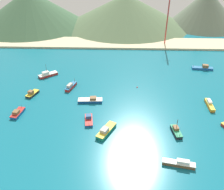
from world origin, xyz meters
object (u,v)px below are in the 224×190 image
object	(u,v)px
fishing_boat_0	(203,68)
fishing_boat_10	(71,86)
fishing_boat_1	(91,100)
fishing_boat_8	(32,93)
fishing_boat_9	(89,120)
radio_tower	(168,18)
fishing_boat_2	(176,131)
fishing_boat_11	(106,131)
fishing_boat_4	(210,104)
fishing_boat_5	(48,74)
fishing_boat_3	(18,113)
buoy_0	(137,87)
fishing_boat_6	(179,163)

from	to	relation	value
fishing_boat_0	fishing_boat_10	bearing A→B (deg)	-161.08
fishing_boat_1	fishing_boat_8	size ratio (longest dim) A/B	1.43
fishing_boat_10	fishing_boat_9	bearing A→B (deg)	-65.36
fishing_boat_1	radio_tower	bearing A→B (deg)	59.77
fishing_boat_8	radio_tower	bearing A→B (deg)	44.65
fishing_boat_2	fishing_boat_11	bearing A→B (deg)	-178.37
fishing_boat_0	fishing_boat_4	bearing A→B (deg)	-102.06
fishing_boat_5	fishing_boat_8	xyz separation A→B (m)	(-1.95, -19.05, -0.12)
fishing_boat_5	radio_tower	bearing A→B (deg)	36.31
fishing_boat_1	fishing_boat_3	size ratio (longest dim) A/B	1.37
buoy_0	fishing_boat_1	bearing A→B (deg)	-147.60
fishing_boat_6	fishing_boat_1	bearing A→B (deg)	131.72
fishing_boat_11	fishing_boat_10	bearing A→B (deg)	120.38
fishing_boat_3	buoy_0	distance (m)	53.96
fishing_boat_9	fishing_boat_10	size ratio (longest dim) A/B	0.87
fishing_boat_1	fishing_boat_0	bearing A→B (deg)	31.09
buoy_0	fishing_boat_10	bearing A→B (deg)	-176.83
fishing_boat_2	buoy_0	bearing A→B (deg)	110.28
fishing_boat_2	fishing_boat_9	xyz separation A→B (m)	(-31.89, 5.75, -0.11)
fishing_boat_4	fishing_boat_9	bearing A→B (deg)	-166.36
fishing_boat_6	radio_tower	bearing A→B (deg)	83.67
fishing_boat_0	fishing_boat_5	bearing A→B (deg)	-172.23
buoy_0	fishing_boat_0	bearing A→B (deg)	30.35
fishing_boat_2	fishing_boat_6	size ratio (longest dim) A/B	0.73
fishing_boat_2	fishing_boat_0	bearing A→B (deg)	65.19
fishing_boat_4	radio_tower	size ratio (longest dim) A/B	0.25
fishing_boat_6	radio_tower	xyz separation A→B (m)	(11.95, 107.74, 17.62)
fishing_boat_4	fishing_boat_8	size ratio (longest dim) A/B	1.24
fishing_boat_3	fishing_boat_9	distance (m)	28.87
fishing_boat_3	buoy_0	world-z (taller)	fishing_boat_3
fishing_boat_1	fishing_boat_2	bearing A→B (deg)	-30.69
fishing_boat_1	fishing_boat_5	distance (m)	34.32
fishing_boat_10	buoy_0	world-z (taller)	fishing_boat_10
fishing_boat_3	fishing_boat_6	xyz separation A→B (m)	(58.62, -24.07, 0.07)
fishing_boat_1	radio_tower	world-z (taller)	radio_tower
fishing_boat_4	fishing_boat_9	distance (m)	50.59
radio_tower	fishing_boat_1	bearing A→B (deg)	-120.23
fishing_boat_6	fishing_boat_4	bearing A→B (deg)	59.58
fishing_boat_9	fishing_boat_10	distance (m)	27.55
fishing_boat_4	fishing_boat_10	xyz separation A→B (m)	(-60.65, 13.11, 0.10)
fishing_boat_1	fishing_boat_3	world-z (taller)	fishing_boat_1
fishing_boat_10	radio_tower	size ratio (longest dim) A/B	0.25
fishing_boat_4	radio_tower	world-z (taller)	radio_tower
fishing_boat_5	radio_tower	world-z (taller)	radio_tower
fishing_boat_4	fishing_boat_8	world-z (taller)	fishing_boat_8
fishing_boat_6	fishing_boat_5	bearing A→B (deg)	133.81
fishing_boat_6	fishing_boat_8	xyz separation A→B (m)	(-57.64, 38.99, -0.03)
fishing_boat_0	radio_tower	xyz separation A→B (m)	(-15.10, 38.41, 17.60)
fishing_boat_10	fishing_boat_5	bearing A→B (deg)	139.51
fishing_boat_11	fishing_boat_3	bearing A→B (deg)	164.77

